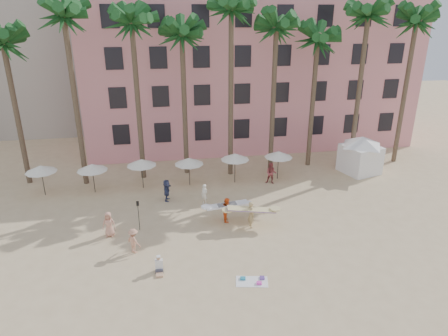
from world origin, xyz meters
The scene contains 11 objects.
ground centered at (0.00, 0.00, 0.00)m, with size 120.00×120.00×0.00m, color #D1B789.
pink_hotel centered at (7.00, 26.00, 8.00)m, with size 35.00×14.00×16.00m, color pink.
palm_row centered at (0.51, 15.00, 12.97)m, with size 44.40×5.40×16.30m.
umbrella_row centered at (-3.00, 12.50, 2.33)m, with size 22.50×2.70×2.73m.
cabana centered at (15.05, 12.83, 2.07)m, with size 5.56×5.56×3.50m.
beach_towel centered at (1.28, -1.50, 0.03)m, with size 1.96×1.33×0.14m.
carrier_yellow centered at (2.60, 4.51, 1.09)m, with size 3.41×1.12×1.96m.
carrier_white centered at (1.10, 5.69, 0.96)m, with size 3.03×0.91×1.79m.
beachgoers centered at (-1.69, 7.87, 0.89)m, with size 14.26×10.16×1.93m.
paddle centered at (-5.14, 5.40, 1.41)m, with size 0.18×0.04×2.23m.
seated_man centered at (-3.89, 0.28, 0.36)m, with size 0.46×0.80×1.04m.
Camera 1 is at (-3.47, -19.55, 14.21)m, focal length 32.00 mm.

